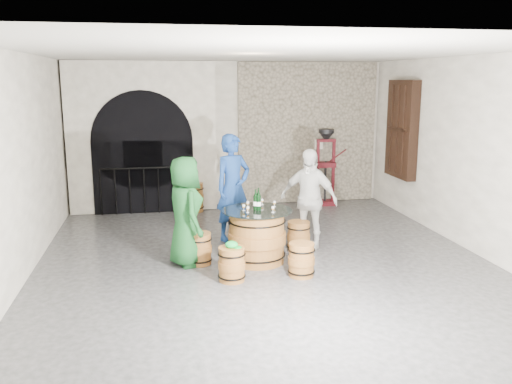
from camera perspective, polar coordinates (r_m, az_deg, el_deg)
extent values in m
plane|color=#2C2C2F|center=(8.69, 0.73, -7.10)|extent=(8.00, 8.00, 0.00)
plane|color=silver|center=(12.23, -2.86, 6.08)|extent=(8.00, 0.00, 8.00)
plane|color=silver|center=(4.53, 10.52, -3.96)|extent=(8.00, 0.00, 8.00)
plane|color=silver|center=(8.38, -23.45, 2.48)|extent=(0.00, 8.00, 8.00)
plane|color=silver|center=(9.61, 21.74, 3.69)|extent=(0.00, 8.00, 8.00)
plane|color=beige|center=(8.23, 0.79, 14.47)|extent=(8.00, 8.00, 0.00)
cube|color=gray|center=(12.54, 5.41, 6.18)|extent=(3.20, 0.12, 3.18)
cube|color=silver|center=(11.89, -11.86, 5.68)|extent=(3.10, 0.50, 3.18)
cube|color=black|center=(11.74, -11.72, 1.54)|extent=(2.10, 0.03, 1.55)
cylinder|color=black|center=(11.63, -11.88, 5.30)|extent=(2.10, 0.03, 2.10)
cylinder|color=black|center=(11.64, -11.77, 2.48)|extent=(1.79, 0.04, 0.04)
cylinder|color=black|center=(11.79, -16.00, -0.05)|extent=(0.02, 0.02, 0.98)
cylinder|color=black|center=(11.76, -14.56, 0.01)|extent=(0.02, 0.02, 0.98)
cylinder|color=black|center=(11.74, -13.12, 0.06)|extent=(0.02, 0.02, 0.98)
cylinder|color=black|center=(11.73, -11.67, 0.11)|extent=(0.02, 0.02, 0.98)
cylinder|color=black|center=(11.72, -10.21, 0.17)|extent=(0.02, 0.02, 0.98)
cylinder|color=black|center=(11.73, -8.76, 0.22)|extent=(0.02, 0.02, 0.98)
cylinder|color=black|center=(11.74, -7.31, 0.27)|extent=(0.02, 0.02, 0.98)
cube|color=black|center=(11.64, 15.12, 6.38)|extent=(0.20, 1.10, 2.00)
cube|color=black|center=(11.61, 14.89, 6.39)|extent=(0.06, 0.88, 1.76)
cube|color=black|center=(11.63, 15.03, 6.39)|extent=(0.22, 0.92, 0.06)
cube|color=black|center=(11.37, 15.65, 6.24)|extent=(0.22, 0.06, 1.80)
cube|color=black|center=(11.63, 15.03, 6.39)|extent=(0.22, 0.06, 1.80)
cube|color=black|center=(11.89, 14.43, 6.53)|extent=(0.22, 0.06, 1.80)
cylinder|color=brown|center=(8.47, 0.11, -4.79)|extent=(0.84, 0.84, 0.80)
cylinder|color=brown|center=(8.47, 0.11, -4.79)|extent=(0.90, 0.90, 0.18)
torus|color=black|center=(8.55, 0.11, -6.53)|extent=(0.90, 0.90, 0.02)
torus|color=black|center=(8.40, 0.11, -3.02)|extent=(0.90, 0.90, 0.02)
cylinder|color=brown|center=(8.36, 0.11, -2.11)|extent=(0.86, 0.86, 0.02)
cylinder|color=black|center=(8.36, 0.11, -1.94)|extent=(1.09, 1.09, 0.01)
cylinder|color=brown|center=(8.46, -5.99, -6.00)|extent=(0.36, 0.36, 0.48)
cylinder|color=brown|center=(8.46, -5.99, -6.00)|extent=(0.39, 0.39, 0.10)
torus|color=black|center=(8.51, -5.97, -7.04)|extent=(0.40, 0.40, 0.02)
torus|color=black|center=(8.41, -6.02, -4.95)|extent=(0.40, 0.40, 0.02)
cylinder|color=brown|center=(8.39, -6.03, -4.38)|extent=(0.37, 0.37, 0.02)
cylinder|color=brown|center=(9.33, -1.71, -4.24)|extent=(0.36, 0.36, 0.48)
cylinder|color=brown|center=(9.33, -1.71, -4.24)|extent=(0.39, 0.39, 0.10)
torus|color=black|center=(9.38, -1.71, -5.19)|extent=(0.40, 0.40, 0.02)
torus|color=black|center=(9.29, -1.72, -3.27)|extent=(0.40, 0.40, 0.02)
cylinder|color=brown|center=(9.27, -1.72, -2.76)|extent=(0.37, 0.37, 0.02)
cylinder|color=brown|center=(9.09, 4.50, -4.71)|extent=(0.36, 0.36, 0.48)
cylinder|color=brown|center=(9.09, 4.50, -4.71)|extent=(0.39, 0.39, 0.10)
torus|color=black|center=(9.14, 4.48, -5.68)|extent=(0.40, 0.40, 0.02)
torus|color=black|center=(9.05, 4.51, -3.72)|extent=(0.40, 0.40, 0.02)
cylinder|color=brown|center=(9.02, 4.52, -3.19)|extent=(0.37, 0.37, 0.02)
cylinder|color=brown|center=(7.94, 4.80, -7.18)|extent=(0.36, 0.36, 0.48)
cylinder|color=brown|center=(7.94, 4.80, -7.18)|extent=(0.39, 0.39, 0.10)
torus|color=black|center=(8.00, 4.78, -8.28)|extent=(0.40, 0.40, 0.02)
torus|color=black|center=(7.89, 4.82, -6.06)|extent=(0.40, 0.40, 0.02)
cylinder|color=brown|center=(7.87, 4.83, -5.47)|extent=(0.37, 0.37, 0.02)
cylinder|color=brown|center=(7.74, -2.57, -7.66)|extent=(0.36, 0.36, 0.48)
cylinder|color=brown|center=(7.74, -2.57, -7.66)|extent=(0.39, 0.39, 0.10)
torus|color=black|center=(7.80, -2.56, -8.79)|extent=(0.40, 0.40, 0.02)
torus|color=black|center=(7.69, -2.58, -6.52)|extent=(0.40, 0.40, 0.02)
cylinder|color=brown|center=(7.66, -2.59, -5.91)|extent=(0.37, 0.37, 0.02)
ellipsoid|color=#0D9730|center=(7.65, -2.59, -5.56)|extent=(0.18, 0.18, 0.10)
cylinder|color=#0D9730|center=(7.64, -1.96, -5.86)|extent=(0.12, 0.12, 0.01)
imported|color=#13471D|center=(8.30, -7.44, -2.05)|extent=(0.73, 0.94, 1.69)
imported|color=navy|center=(9.53, -2.44, 0.47)|extent=(0.82, 0.71, 1.89)
imported|color=beige|center=(9.09, 5.55, -0.75)|extent=(1.04, 0.93, 1.70)
cylinder|color=black|center=(8.33, -0.03, -1.15)|extent=(0.07, 0.07, 0.22)
cylinder|color=white|center=(8.34, -0.03, -1.21)|extent=(0.08, 0.08, 0.06)
cone|color=black|center=(8.31, -0.04, -0.31)|extent=(0.07, 0.07, 0.05)
cylinder|color=black|center=(8.30, -0.04, 0.07)|extent=(0.03, 0.03, 0.07)
cylinder|color=black|center=(8.32, 0.28, -1.17)|extent=(0.07, 0.07, 0.22)
cylinder|color=white|center=(8.32, 0.28, -1.24)|extent=(0.08, 0.08, 0.06)
cone|color=black|center=(8.29, 0.28, -0.33)|extent=(0.07, 0.07, 0.05)
cylinder|color=black|center=(8.28, 0.28, 0.04)|extent=(0.03, 0.03, 0.07)
cylinder|color=black|center=(8.44, 0.25, -0.98)|extent=(0.07, 0.07, 0.22)
cylinder|color=white|center=(8.44, 0.25, -1.05)|extent=(0.08, 0.08, 0.06)
cone|color=black|center=(8.41, 0.25, -0.15)|extent=(0.07, 0.07, 0.05)
cylinder|color=black|center=(8.40, 0.25, 0.22)|extent=(0.03, 0.03, 0.07)
cylinder|color=brown|center=(11.79, -6.62, -0.60)|extent=(0.43, 0.43, 0.60)
cylinder|color=brown|center=(11.79, -6.62, -0.60)|extent=(0.46, 0.46, 0.13)
torus|color=black|center=(11.83, -6.60, -1.57)|extent=(0.47, 0.47, 0.02)
torus|color=black|center=(11.75, -6.65, 0.38)|extent=(0.47, 0.47, 0.02)
cylinder|color=brown|center=(11.73, -6.66, 0.88)|extent=(0.44, 0.44, 0.02)
cube|color=#4F0D17|center=(12.50, 7.23, -1.11)|extent=(0.49, 0.41, 0.09)
cube|color=#4F0D17|center=(12.33, 7.34, 2.88)|extent=(0.44, 0.30, 0.11)
cube|color=#4F0D17|center=(12.26, 7.40, 5.40)|extent=(0.43, 0.13, 0.06)
cylinder|color=black|center=(12.40, 7.29, 1.14)|extent=(0.05, 0.05, 0.91)
cylinder|color=black|center=(12.24, 7.43, 6.37)|extent=(0.34, 0.34, 0.08)
cone|color=black|center=(12.25, 7.42, 5.86)|extent=(0.34, 0.34, 0.18)
cube|color=#4F0D17|center=(12.31, 6.50, 2.16)|extent=(0.07, 0.07, 1.45)
cube|color=#4F0D17|center=(12.40, 8.13, 2.19)|extent=(0.07, 0.07, 1.45)
cylinder|color=#4F0D17|center=(12.34, 8.63, 3.83)|extent=(0.39, 0.05, 0.28)
cube|color=silver|center=(12.56, 6.59, 5.02)|extent=(0.18, 0.10, 0.22)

